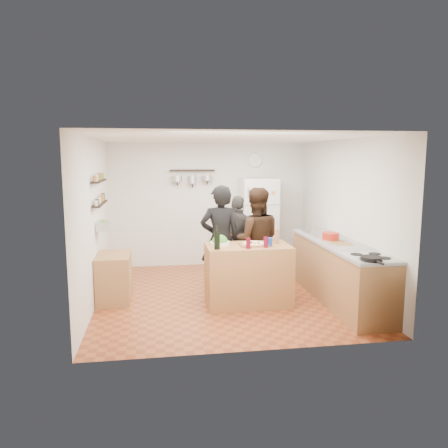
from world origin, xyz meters
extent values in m
plane|color=brown|center=(0.00, 0.00, 0.00)|extent=(4.20, 4.20, 0.00)
plane|color=white|center=(0.00, 0.00, 2.50)|extent=(4.20, 4.20, 0.00)
plane|color=silver|center=(0.00, 2.10, 1.25)|extent=(4.00, 0.00, 4.00)
plane|color=silver|center=(-2.00, 0.00, 1.25)|extent=(0.00, 4.20, 4.20)
plane|color=silver|center=(2.00, 0.00, 1.25)|extent=(0.00, 4.20, 4.20)
cube|color=#A4723C|center=(0.28, -0.47, 0.46)|extent=(1.25, 0.72, 0.91)
cube|color=brown|center=(0.36, -0.49, 0.92)|extent=(0.42, 0.34, 0.02)
cylinder|color=beige|center=(0.36, -0.49, 0.94)|extent=(0.34, 0.34, 0.02)
cylinder|color=white|center=(-0.14, -0.42, 0.94)|extent=(0.29, 0.29, 0.06)
cylinder|color=black|center=(-0.22, -0.69, 1.04)|extent=(0.08, 0.08, 0.26)
cylinder|color=#580717|center=(0.23, -0.71, 0.99)|extent=(0.06, 0.06, 0.15)
cylinder|color=#5A071E|center=(0.50, -0.67, 0.99)|extent=(0.06, 0.06, 0.16)
cylinder|color=#9C6541|center=(0.73, -0.42, 1.01)|extent=(0.06, 0.06, 0.19)
cylinder|color=navy|center=(0.58, -0.59, 0.97)|extent=(0.08, 0.08, 0.13)
imported|color=black|center=(-0.06, 0.06, 0.89)|extent=(0.69, 0.48, 1.78)
imported|color=black|center=(0.52, 0.11, 0.86)|extent=(0.92, 0.77, 1.73)
imported|color=#312F2C|center=(0.33, 0.59, 0.78)|extent=(0.99, 0.76, 1.56)
cube|color=#9E7042|center=(1.70, -0.55, 0.45)|extent=(0.63, 2.63, 0.90)
cube|color=white|center=(1.70, -1.50, 0.91)|extent=(0.60, 0.62, 0.02)
cylinder|color=black|center=(1.60, -1.72, 0.95)|extent=(0.27, 0.27, 0.05)
cube|color=silver|center=(1.70, 0.30, 0.92)|extent=(0.50, 0.80, 0.03)
cube|color=olive|center=(1.70, -0.59, 0.91)|extent=(0.30, 0.40, 0.02)
cylinder|color=#AC2213|center=(1.65, -0.29, 0.98)|extent=(0.27, 0.27, 0.11)
cube|color=white|center=(0.95, 1.75, 0.90)|extent=(0.70, 0.68, 1.80)
cylinder|color=silver|center=(0.95, 2.08, 2.15)|extent=(0.30, 0.03, 0.30)
cube|color=black|center=(-1.93, 0.20, 1.50)|extent=(0.12, 1.00, 0.02)
cube|color=black|center=(-1.93, 0.20, 1.85)|extent=(0.12, 1.00, 0.02)
cube|color=silver|center=(-1.90, 0.20, 1.15)|extent=(0.18, 0.35, 0.14)
cube|color=#A26D44|center=(-1.74, 0.00, 0.36)|extent=(0.50, 0.80, 0.73)
cube|color=black|center=(-0.35, 2.00, 1.95)|extent=(0.90, 0.04, 0.04)
camera|label=1|loc=(-1.05, -6.74, 2.21)|focal=35.00mm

